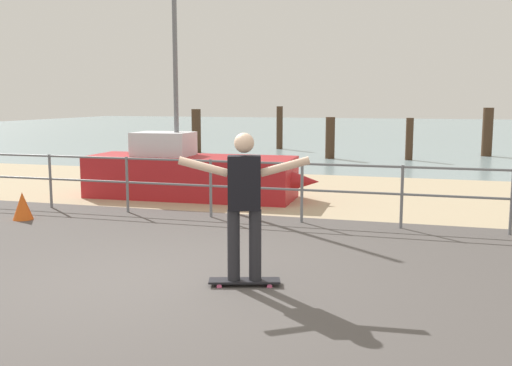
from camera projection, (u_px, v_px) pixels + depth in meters
name	position (u px, v px, depth m)	size (l,w,h in m)	color
ground_plane	(130.00, 311.00, 5.88)	(24.00, 10.00, 0.04)	#514C49
beach_strip	(299.00, 192.00, 13.48)	(24.00, 6.00, 0.04)	tan
sea_surface	(386.00, 130.00, 40.09)	(72.00, 50.00, 0.04)	#849EA3
railing_fence	(211.00, 179.00, 10.39)	(13.19, 0.05, 1.05)	slate
sailboat	(198.00, 174.00, 12.47)	(4.98, 1.54, 5.27)	#B21E23
skateboard	(244.00, 281.00, 6.63)	(0.82, 0.42, 0.08)	black
skateboarder	(244.00, 198.00, 6.50)	(1.41, 0.51, 1.65)	#26262B
groyne_post_0	(196.00, 131.00, 23.00)	(0.36, 0.36, 1.71)	#422D1E
groyne_post_1	(280.00, 128.00, 24.74)	(0.26, 0.26, 1.80)	#422D1E
groyne_post_2	(330.00, 138.00, 20.73)	(0.33, 0.33, 1.47)	#422D1E
groyne_post_3	(409.00, 139.00, 20.22)	(0.25, 0.25, 1.46)	#422D1E
groyne_post_4	(487.00, 132.00, 21.59)	(0.37, 0.37, 1.79)	#422D1E
traffic_cone	(23.00, 206.00, 10.23)	(0.36, 0.36, 0.50)	#E55919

